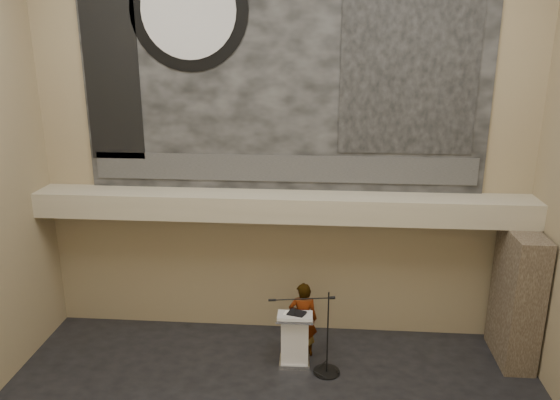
{
  "coord_description": "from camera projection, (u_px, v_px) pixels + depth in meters",
  "views": [
    {
      "loc": [
        0.8,
        -6.81,
        6.27
      ],
      "look_at": [
        0.0,
        3.2,
        3.2
      ],
      "focal_mm": 35.0,
      "sensor_mm": 36.0,
      "label": 1
    }
  ],
  "objects": [
    {
      "name": "wall_back",
      "position": [
        283.0,
        139.0,
        10.96
      ],
      "size": [
        10.0,
        0.02,
        8.5
      ],
      "primitive_type": "cube",
      "color": "#907C5B",
      "rests_on": "floor"
    },
    {
      "name": "wall_front",
      "position": [
        187.0,
        379.0,
        3.33
      ],
      "size": [
        10.0,
        0.02,
        8.5
      ],
      "primitive_type": "cube",
      "color": "#907C5B",
      "rests_on": "floor"
    },
    {
      "name": "soffit",
      "position": [
        282.0,
        206.0,
        10.96
      ],
      "size": [
        10.0,
        0.8,
        0.5
      ],
      "primitive_type": "cube",
      "color": "#9F947B",
      "rests_on": "wall_back"
    },
    {
      "name": "sprinkler_left",
      "position": [
        203.0,
        218.0,
        11.12
      ],
      "size": [
        0.04,
        0.04,
        0.06
      ],
      "primitive_type": "cylinder",
      "color": "#B2893D",
      "rests_on": "soffit"
    },
    {
      "name": "sprinkler_right",
      "position": [
        376.0,
        223.0,
        10.85
      ],
      "size": [
        0.04,
        0.04,
        0.06
      ],
      "primitive_type": "cylinder",
      "color": "#B2893D",
      "rests_on": "soffit"
    },
    {
      "name": "banner",
      "position": [
        283.0,
        65.0,
        10.51
      ],
      "size": [
        8.0,
        0.05,
        5.0
      ],
      "primitive_type": "cube",
      "color": "black",
      "rests_on": "wall_back"
    },
    {
      "name": "banner_text_strip",
      "position": [
        283.0,
        168.0,
        11.07
      ],
      "size": [
        7.76,
        0.02,
        0.55
      ],
      "primitive_type": "cube",
      "color": "#313131",
      "rests_on": "banner"
    },
    {
      "name": "banner_clock_rim",
      "position": [
        188.0,
        10.0,
        10.31
      ],
      "size": [
        2.3,
        0.02,
        2.3
      ],
      "primitive_type": "cylinder",
      "rotation": [
        1.57,
        0.0,
        0.0
      ],
      "color": "black",
      "rests_on": "banner"
    },
    {
      "name": "banner_clock_face",
      "position": [
        188.0,
        10.0,
        10.3
      ],
      "size": [
        1.84,
        0.02,
        1.84
      ],
      "primitive_type": "cylinder",
      "rotation": [
        1.57,
        0.0,
        0.0
      ],
      "color": "silver",
      "rests_on": "banner"
    },
    {
      "name": "banner_building_print",
      "position": [
        410.0,
        60.0,
        10.26
      ],
      "size": [
        2.6,
        0.02,
        3.6
      ],
      "primitive_type": "cube",
      "color": "black",
      "rests_on": "banner"
    },
    {
      "name": "banner_brick_print",
      "position": [
        112.0,
        79.0,
        10.82
      ],
      "size": [
        1.1,
        0.02,
        3.2
      ],
      "primitive_type": "cube",
      "color": "black",
      "rests_on": "banner"
    },
    {
      "name": "stone_pier",
      "position": [
        517.0,
        297.0,
        10.65
      ],
      "size": [
        0.6,
        1.4,
        2.7
      ],
      "primitive_type": "cube",
      "color": "#3F3326",
      "rests_on": "floor"
    },
    {
      "name": "lectern",
      "position": [
        295.0,
        339.0,
        10.66
      ],
      "size": [
        0.68,
        0.5,
        1.13
      ],
      "rotation": [
        0.0,
        0.0,
        0.02
      ],
      "color": "silver",
      "rests_on": "floor"
    },
    {
      "name": "binder",
      "position": [
        297.0,
        313.0,
        10.49
      ],
      "size": [
        0.39,
        0.35,
        0.04
      ],
      "primitive_type": "cube",
      "rotation": [
        0.0,
        0.0,
        -0.35
      ],
      "color": "black",
      "rests_on": "lectern"
    },
    {
      "name": "papers",
      "position": [
        289.0,
        315.0,
        10.47
      ],
      "size": [
        0.29,
        0.35,
        0.0
      ],
      "primitive_type": "cube",
      "rotation": [
        0.0,
        0.0,
        -0.24
      ],
      "color": "white",
      "rests_on": "lectern"
    },
    {
      "name": "speaker_person",
      "position": [
        303.0,
        319.0,
        10.92
      ],
      "size": [
        0.59,
        0.4,
        1.58
      ],
      "primitive_type": "imported",
      "rotation": [
        0.0,
        0.0,
        3.17
      ],
      "color": "silver",
      "rests_on": "floor"
    },
    {
      "name": "mic_stand",
      "position": [
        325.0,
        361.0,
        10.47
      ],
      "size": [
        1.35,
        0.52,
        1.71
      ],
      "rotation": [
        0.0,
        0.0,
        0.16
      ],
      "color": "black",
      "rests_on": "floor"
    }
  ]
}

